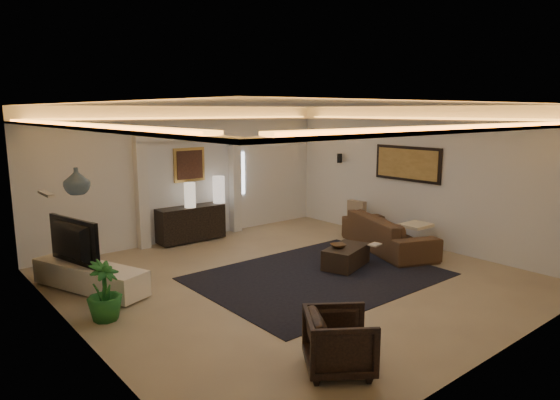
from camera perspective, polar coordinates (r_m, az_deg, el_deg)
floor at (r=8.45m, az=1.56°, el=-9.10°), size 7.00×7.00×0.00m
ceiling at (r=7.97m, az=1.66°, el=10.98°), size 7.00×7.00×0.00m
wall_back at (r=10.94m, az=-10.54°, el=3.02°), size 7.00×0.00×7.00m
wall_front at (r=5.96m, az=24.34°, el=-3.80°), size 7.00×0.00×7.00m
wall_left at (r=6.40m, az=-22.79°, el=-2.77°), size 0.00×7.00×7.00m
wall_right at (r=10.69m, az=15.92°, el=2.63°), size 0.00×7.00×7.00m
cove_soffit at (r=7.97m, az=1.65°, el=8.96°), size 7.00×7.00×0.04m
daylight_slit at (r=11.64m, az=-4.65°, el=3.10°), size 0.25×0.03×1.00m
area_rug at (r=8.56m, az=4.49°, el=-8.81°), size 4.00×3.00×0.01m
pilaster_left at (r=10.39m, az=-15.75°, el=0.48°), size 0.22×0.20×2.20m
pilaster_right at (r=11.49m, az=-5.23°, el=1.74°), size 0.22×0.20×2.20m
alcove_header at (r=10.78m, az=-10.42°, el=7.19°), size 2.52×0.20×0.12m
painting_frame at (r=10.89m, az=-10.50°, el=4.05°), size 0.74×0.04×0.74m
painting_canvas at (r=10.86m, az=-10.44°, el=4.04°), size 0.62×0.02×0.62m
art_panel_frame at (r=10.81m, az=14.59°, el=4.11°), size 0.04×1.64×0.74m
art_panel_gold at (r=10.79m, az=14.51°, el=4.10°), size 0.02×1.50×0.62m
wall_sconce at (r=11.95m, az=6.93°, el=4.84°), size 0.12×0.12×0.22m
wall_niche at (r=7.71m, az=-25.51°, el=0.66°), size 0.10×0.55×0.04m
console at (r=10.84m, az=-10.31°, el=-2.68°), size 1.49×0.50×0.74m
lamp_left at (r=10.63m, az=-10.44°, el=0.86°), size 0.28×0.28×0.53m
lamp_right at (r=11.08m, az=-7.13°, el=1.33°), size 0.30×0.30×0.60m
media_ledge at (r=8.41m, az=-21.23°, el=-8.29°), size 1.24×2.16×0.40m
tv at (r=8.34m, az=-23.60°, el=-4.38°), size 1.28×0.46×0.73m
figurine at (r=8.90m, az=-23.71°, el=-4.68°), size 0.20×0.20×0.42m
ginger_jar at (r=7.32m, az=-22.56°, el=2.04°), size 0.38×0.38×0.37m
plant at (r=7.14m, az=-19.74°, el=-9.92°), size 0.65×0.65×0.83m
sofa at (r=10.27m, az=12.40°, el=-3.76°), size 2.57×1.75×0.70m
throw_blanket at (r=10.20m, az=15.54°, el=-2.84°), size 0.57×0.47×0.06m
throw_pillow at (r=11.42m, az=8.89°, el=-1.20°), size 0.18×0.46×0.45m
coffee_table at (r=9.03m, az=7.66°, el=-6.52°), size 1.09×0.81×0.36m
bowl at (r=8.91m, az=6.78°, el=-5.15°), size 0.33×0.33×0.07m
magazine at (r=9.16m, az=10.99°, el=-4.95°), size 0.26×0.20×0.03m
armchair at (r=5.59m, az=6.93°, el=-16.04°), size 1.01×1.01×0.67m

